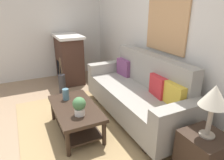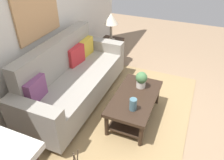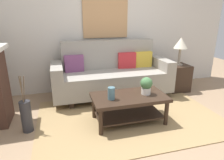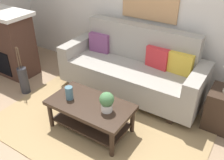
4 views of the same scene
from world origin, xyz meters
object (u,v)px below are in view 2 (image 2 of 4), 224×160
(tabletop_vase, at_px, (133,104))
(side_table, at_px, (111,52))
(throw_pillow_crimson, at_px, (76,55))
(potted_plant_tabletop, at_px, (141,79))
(throw_pillow_mustard, at_px, (86,47))
(table_lamp, at_px, (111,20))
(throw_pillow_plum, at_px, (35,89))
(coffee_table, at_px, (135,102))
(couch, at_px, (73,80))
(framed_painting, at_px, (37,8))

(tabletop_vase, bearing_deg, side_table, 31.10)
(throw_pillow_crimson, relative_size, potted_plant_tabletop, 1.37)
(throw_pillow_crimson, distance_m, throw_pillow_mustard, 0.36)
(throw_pillow_mustard, xyz_separation_m, potted_plant_tabletop, (-0.48, -1.22, -0.11))
(throw_pillow_crimson, bearing_deg, potted_plant_tabletop, -95.64)
(throw_pillow_crimson, distance_m, tabletop_vase, 1.44)
(throw_pillow_crimson, height_order, table_lamp, table_lamp)
(table_lamp, bearing_deg, throw_pillow_mustard, 163.95)
(throw_pillow_plum, xyz_separation_m, side_table, (2.15, -0.21, -0.40))
(tabletop_vase, distance_m, side_table, 2.06)
(throw_pillow_plum, bearing_deg, throw_pillow_mustard, 0.00)
(coffee_table, bearing_deg, potted_plant_tabletop, -1.55)
(throw_pillow_crimson, bearing_deg, throw_pillow_plum, 180.00)
(side_table, bearing_deg, coffee_table, -145.64)
(couch, relative_size, framed_painting, 2.45)
(coffee_table, height_order, potted_plant_tabletop, potted_plant_tabletop)
(couch, height_order, tabletop_vase, couch)
(throw_pillow_plum, xyz_separation_m, throw_pillow_mustard, (1.42, 0.00, 0.00))
(table_lamp, bearing_deg, tabletop_vase, -148.90)
(couch, height_order, throw_pillow_plum, couch)
(throw_pillow_mustard, distance_m, side_table, 0.85)
(throw_pillow_crimson, xyz_separation_m, coffee_table, (-0.38, -1.21, -0.37))
(throw_pillow_crimson, height_order, framed_painting, framed_painting)
(throw_pillow_plum, relative_size, coffee_table, 0.33)
(potted_plant_tabletop, bearing_deg, framed_painting, 98.62)
(throw_pillow_crimson, xyz_separation_m, side_table, (1.08, -0.21, -0.40))
(couch, xyz_separation_m, framed_painting, (0.00, 0.47, 1.11))
(couch, bearing_deg, throw_pillow_crimson, 19.40)
(side_table, bearing_deg, throw_pillow_plum, 174.46)
(table_lamp, bearing_deg, couch, 176.69)
(couch, relative_size, tabletop_vase, 12.82)
(coffee_table, height_order, table_lamp, table_lamp)
(tabletop_vase, height_order, table_lamp, table_lamp)
(throw_pillow_mustard, height_order, table_lamp, table_lamp)
(throw_pillow_mustard, relative_size, tabletop_vase, 2.03)
(throw_pillow_plum, relative_size, potted_plant_tabletop, 1.37)
(potted_plant_tabletop, distance_m, framed_painting, 1.85)
(throw_pillow_plum, bearing_deg, table_lamp, -5.54)
(throw_pillow_mustard, xyz_separation_m, side_table, (0.72, -0.21, -0.40))
(potted_plant_tabletop, relative_size, side_table, 0.47)
(throw_pillow_crimson, bearing_deg, couch, -160.60)
(table_lamp, xyz_separation_m, framed_painting, (-1.44, 0.55, 0.55))
(potted_plant_tabletop, distance_m, table_lamp, 1.62)
(potted_plant_tabletop, distance_m, side_table, 1.59)
(framed_painting, bearing_deg, coffee_table, -90.96)
(throw_pillow_crimson, distance_m, coffee_table, 1.32)
(throw_pillow_crimson, relative_size, table_lamp, 0.63)
(throw_pillow_crimson, xyz_separation_m, framed_painting, (-0.36, 0.34, 0.87))
(side_table, bearing_deg, throw_pillow_mustard, 163.95)
(throw_pillow_mustard, distance_m, framed_painting, 1.17)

